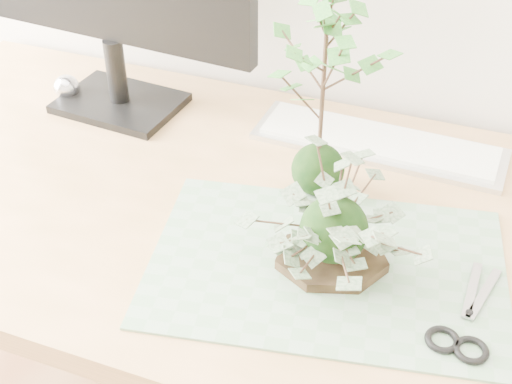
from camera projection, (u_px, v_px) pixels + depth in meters
The scene contains 8 objects.
desk at pixel (299, 260), 1.12m from camera, with size 1.60×0.70×0.74m.
cutting_mat at pixel (326, 266), 0.98m from camera, with size 0.49×0.32×0.00m, color gray.
stone_dish at pixel (331, 259), 0.98m from camera, with size 0.16×0.16×0.01m, color black.
ivy_kokedama at pixel (336, 204), 0.92m from camera, with size 0.33×0.33×0.18m.
maple_kokedama at pixel (325, 51), 0.98m from camera, with size 0.20×0.20×0.34m.
keyboard at pixel (378, 143), 1.22m from camera, with size 0.43×0.14×0.02m.
foil_ball at pixel (67, 87), 1.34m from camera, with size 0.05×0.05×0.05m, color silver.
scissors at pixel (464, 333), 0.88m from camera, with size 0.08×0.18×0.01m.
Camera 1 is at (0.27, 0.43, 1.42)m, focal length 50.00 mm.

